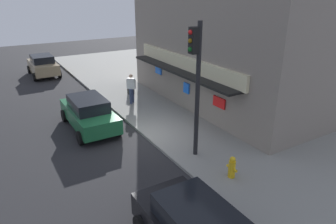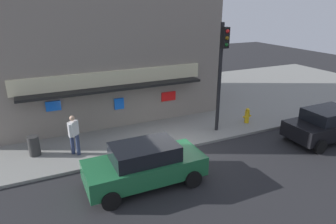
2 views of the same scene
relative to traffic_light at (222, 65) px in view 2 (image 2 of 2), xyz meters
The scene contains 9 objects.
ground_plane 4.60m from the traffic_light, 161.30° to the right, with size 61.68×61.68×0.00m, color #232326.
sidewalk 6.96m from the traffic_light, 117.30° to the left, with size 41.12×12.57×0.12m, color gray.
corner_building 7.89m from the traffic_light, 125.87° to the left, with size 12.61×8.33×8.35m.
traffic_light is the anchor object (origin of this frame).
fire_hydrant 3.67m from the traffic_light, ahead, with size 0.50×0.26×0.84m.
trash_can 9.22m from the traffic_light, behind, with size 0.47×0.47×0.87m, color #2D2D2D.
pedestrian 7.46m from the traffic_light, behind, with size 0.47×0.48×1.78m.
parked_car_black 5.86m from the traffic_light, 34.07° to the right, with size 4.14×2.04×1.60m.
parked_car_green 6.38m from the traffic_light, 151.07° to the right, with size 4.32×2.04×1.60m.
Camera 2 is at (-5.52, -10.83, 6.30)m, focal length 31.92 mm.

